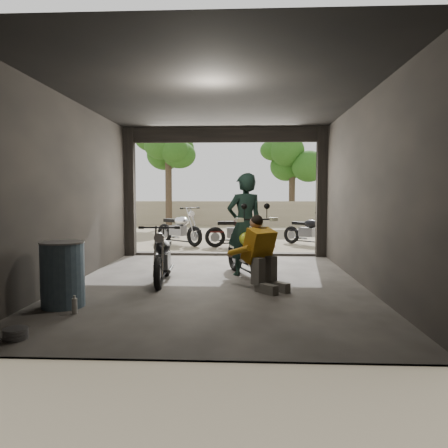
# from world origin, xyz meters

# --- Properties ---
(ground) EXTENTS (80.00, 80.00, 0.00)m
(ground) POSITION_xyz_m (0.00, 0.00, 0.00)
(ground) COLOR #7A6D56
(ground) RESTS_ON ground
(garage) EXTENTS (7.00, 7.13, 3.20)m
(garage) POSITION_xyz_m (0.00, 0.55, 1.28)
(garage) COLOR #2D2B28
(garage) RESTS_ON ground
(boundary_wall) EXTENTS (18.00, 0.30, 1.20)m
(boundary_wall) POSITION_xyz_m (0.00, 14.00, 0.60)
(boundary_wall) COLOR gray
(boundary_wall) RESTS_ON ground
(tree_left) EXTENTS (2.20, 2.20, 5.60)m
(tree_left) POSITION_xyz_m (-3.00, 12.50, 3.99)
(tree_left) COLOR #382B1E
(tree_left) RESTS_ON ground
(tree_right) EXTENTS (2.20, 2.20, 5.00)m
(tree_right) POSITION_xyz_m (2.80, 14.00, 3.56)
(tree_right) COLOR #382B1E
(tree_right) RESTS_ON ground
(main_bike) EXTENTS (1.26, 1.88, 1.16)m
(main_bike) POSITION_xyz_m (0.53, 0.67, 0.58)
(main_bike) COLOR beige
(main_bike) RESTS_ON ground
(left_bike) EXTENTS (0.73, 1.57, 1.04)m
(left_bike) POSITION_xyz_m (-0.94, 0.10, 0.52)
(left_bike) COLOR black
(left_bike) RESTS_ON ground
(outside_bike_a) EXTENTS (1.78, 1.65, 1.17)m
(outside_bike_a) POSITION_xyz_m (-1.52, 5.78, 0.58)
(outside_bike_a) COLOR black
(outside_bike_a) RESTS_ON ground
(outside_bike_b) EXTENTS (1.74, 0.86, 1.13)m
(outside_bike_b) POSITION_xyz_m (0.30, 5.26, 0.57)
(outside_bike_b) COLOR #370F0D
(outside_bike_b) RESTS_ON ground
(outside_bike_c) EXTENTS (1.59, 1.47, 1.04)m
(outside_bike_c) POSITION_xyz_m (2.44, 5.91, 0.52)
(outside_bike_c) COLOR black
(outside_bike_c) RESTS_ON ground
(rider) EXTENTS (0.85, 0.73, 1.96)m
(rider) POSITION_xyz_m (0.50, 0.83, 0.98)
(rider) COLOR black
(rider) RESTS_ON ground
(mechanic) EXTENTS (0.99, 1.02, 1.19)m
(mechanic) POSITION_xyz_m (0.81, -0.49, 0.59)
(mechanic) COLOR #B78118
(mechanic) RESTS_ON ground
(stool) EXTENTS (0.35, 0.35, 0.48)m
(stool) POSITION_xyz_m (0.95, 2.48, 0.41)
(stool) COLOR black
(stool) RESTS_ON ground
(helmet) EXTENTS (0.29, 0.30, 0.23)m
(helmet) POSITION_xyz_m (0.90, 2.53, 0.60)
(helmet) COLOR silver
(helmet) RESTS_ON stool
(oil_drum) EXTENTS (0.71, 0.71, 0.91)m
(oil_drum) POSITION_xyz_m (-2.00, -1.64, 0.45)
(oil_drum) COLOR #354959
(oil_drum) RESTS_ON ground
(sign_post) EXTENTS (0.74, 0.08, 2.22)m
(sign_post) POSITION_xyz_m (3.63, 4.42, 1.48)
(sign_post) COLOR black
(sign_post) RESTS_ON ground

